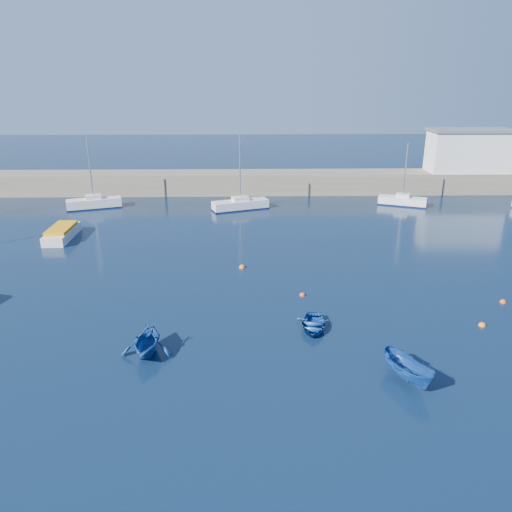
{
  "coord_description": "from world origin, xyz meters",
  "views": [
    {
      "loc": [
        1.67,
        -17.03,
        14.51
      ],
      "look_at": [
        2.43,
        17.96,
        1.6
      ],
      "focal_mm": 35.0,
      "sensor_mm": 36.0,
      "label": 1
    }
  ],
  "objects_px": {
    "sailboat_7": "(402,201)",
    "dinghy_left": "(147,341)",
    "sailboat_6": "(240,204)",
    "harbor_office": "(469,152)",
    "motorboat_2": "(62,233)",
    "sailboat_5": "(94,203)",
    "dinghy_right": "(408,370)",
    "dinghy_center": "(313,325)"
  },
  "relations": [
    {
      "from": "sailboat_7",
      "to": "harbor_office",
      "type": "bearing_deg",
      "value": -33.35
    },
    {
      "from": "sailboat_5",
      "to": "sailboat_7",
      "type": "bearing_deg",
      "value": -108.1
    },
    {
      "from": "sailboat_7",
      "to": "dinghy_center",
      "type": "xyz_separation_m",
      "value": [
        -14.19,
        -29.49,
        -0.23
      ]
    },
    {
      "from": "sailboat_7",
      "to": "motorboat_2",
      "type": "xyz_separation_m",
      "value": [
        -35.26,
        -11.48,
        -0.01
      ]
    },
    {
      "from": "sailboat_7",
      "to": "dinghy_left",
      "type": "distance_m",
      "value": 39.86
    },
    {
      "from": "motorboat_2",
      "to": "dinghy_left",
      "type": "xyz_separation_m",
      "value": [
        11.67,
        -20.64,
        0.32
      ]
    },
    {
      "from": "sailboat_5",
      "to": "sailboat_6",
      "type": "height_order",
      "value": "sailboat_6"
    },
    {
      "from": "sailboat_6",
      "to": "motorboat_2",
      "type": "relative_size",
      "value": 1.49
    },
    {
      "from": "sailboat_5",
      "to": "motorboat_2",
      "type": "bearing_deg",
      "value": 161.49
    },
    {
      "from": "sailboat_5",
      "to": "dinghy_left",
      "type": "height_order",
      "value": "sailboat_5"
    },
    {
      "from": "harbor_office",
      "to": "dinghy_left",
      "type": "distance_m",
      "value": 51.85
    },
    {
      "from": "sailboat_6",
      "to": "sailboat_7",
      "type": "distance_m",
      "value": 18.81
    },
    {
      "from": "sailboat_6",
      "to": "sailboat_5",
      "type": "bearing_deg",
      "value": 66.71
    },
    {
      "from": "sailboat_6",
      "to": "sailboat_7",
      "type": "xyz_separation_m",
      "value": [
        18.76,
        1.46,
        -0.03
      ]
    },
    {
      "from": "dinghy_center",
      "to": "dinghy_left",
      "type": "xyz_separation_m",
      "value": [
        -9.41,
        -2.63,
        0.54
      ]
    },
    {
      "from": "sailboat_6",
      "to": "dinghy_center",
      "type": "xyz_separation_m",
      "value": [
        4.57,
        -28.03,
        -0.27
      ]
    },
    {
      "from": "dinghy_center",
      "to": "motorboat_2",
      "type": "bearing_deg",
      "value": 148.82
    },
    {
      "from": "sailboat_7",
      "to": "dinghy_left",
      "type": "relative_size",
      "value": 2.21
    },
    {
      "from": "motorboat_2",
      "to": "dinghy_right",
      "type": "bearing_deg",
      "value": -43.61
    },
    {
      "from": "sailboat_5",
      "to": "dinghy_center",
      "type": "distance_m",
      "value": 35.85
    },
    {
      "from": "sailboat_6",
      "to": "harbor_office",
      "type": "bearing_deg",
      "value": -93.86
    },
    {
      "from": "sailboat_7",
      "to": "dinghy_left",
      "type": "bearing_deg",
      "value": 165.72
    },
    {
      "from": "motorboat_2",
      "to": "sailboat_6",
      "type": "bearing_deg",
      "value": 30.73
    },
    {
      "from": "dinghy_center",
      "to": "dinghy_left",
      "type": "relative_size",
      "value": 0.92
    },
    {
      "from": "sailboat_7",
      "to": "sailboat_6",
      "type": "bearing_deg",
      "value": 116.48
    },
    {
      "from": "sailboat_6",
      "to": "sailboat_7",
      "type": "height_order",
      "value": "sailboat_6"
    },
    {
      "from": "sailboat_6",
      "to": "dinghy_left",
      "type": "relative_size",
      "value": 2.56
    },
    {
      "from": "dinghy_right",
      "to": "sailboat_7",
      "type": "bearing_deg",
      "value": 49.85
    },
    {
      "from": "dinghy_center",
      "to": "dinghy_right",
      "type": "bearing_deg",
      "value": -44.28
    },
    {
      "from": "sailboat_6",
      "to": "dinghy_center",
      "type": "height_order",
      "value": "sailboat_6"
    },
    {
      "from": "sailboat_7",
      "to": "dinghy_right",
      "type": "distance_m",
      "value": 36.4
    },
    {
      "from": "motorboat_2",
      "to": "sailboat_7",
      "type": "bearing_deg",
      "value": 17.51
    },
    {
      "from": "harbor_office",
      "to": "motorboat_2",
      "type": "xyz_separation_m",
      "value": [
        -45.41,
        -18.5,
        -4.57
      ]
    },
    {
      "from": "sailboat_7",
      "to": "dinghy_center",
      "type": "height_order",
      "value": "sailboat_7"
    },
    {
      "from": "dinghy_right",
      "to": "sailboat_6",
      "type": "bearing_deg",
      "value": 80.45
    },
    {
      "from": "dinghy_right",
      "to": "dinghy_center",
      "type": "bearing_deg",
      "value": 102.45
    },
    {
      "from": "sailboat_5",
      "to": "motorboat_2",
      "type": "height_order",
      "value": "sailboat_5"
    },
    {
      "from": "dinghy_left",
      "to": "harbor_office",
      "type": "bearing_deg",
      "value": 52.1
    },
    {
      "from": "motorboat_2",
      "to": "dinghy_left",
      "type": "distance_m",
      "value": 23.71
    },
    {
      "from": "sailboat_6",
      "to": "dinghy_right",
      "type": "distance_m",
      "value": 34.57
    },
    {
      "from": "dinghy_center",
      "to": "dinghy_right",
      "type": "relative_size",
      "value": 0.89
    },
    {
      "from": "harbor_office",
      "to": "dinghy_left",
      "type": "height_order",
      "value": "harbor_office"
    }
  ]
}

